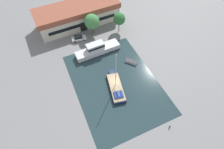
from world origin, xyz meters
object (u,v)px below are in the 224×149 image
quay_tree_by_water (119,19)px  small_dinghy (131,62)px  parked_car (79,38)px  motor_cruiser (97,50)px  warehouse_building (78,15)px  sailboat_moored (116,87)px  quay_tree_near_building (92,22)px

quay_tree_by_water → small_dinghy: bearing=-101.3°
parked_car → motor_cruiser: motor_cruiser is taller
warehouse_building → quay_tree_by_water: bearing=-43.4°
sailboat_moored → small_dinghy: sailboat_moored is taller
warehouse_building → parked_car: warehouse_building is taller
small_dinghy → parked_car: bearing=-94.6°
quay_tree_near_building → small_dinghy: quay_tree_near_building is taller
quay_tree_near_building → parked_car: quay_tree_near_building is taller
warehouse_building → parked_car: 9.35m
quay_tree_by_water → sailboat_moored: (-10.73, -20.68, -3.95)m
quay_tree_by_water → sailboat_moored: size_ratio=0.53×
motor_cruiser → sailboat_moored: bearing=176.2°
warehouse_building → motor_cruiser: (0.54, -16.26, -1.91)m
warehouse_building → motor_cruiser: warehouse_building is taller
quay_tree_by_water → motor_cruiser: size_ratio=0.47×
quay_tree_near_building → motor_cruiser: bearing=-102.4°
sailboat_moored → motor_cruiser: bearing=99.9°
quay_tree_near_building → small_dinghy: 17.78m
quay_tree_near_building → sailboat_moored: sailboat_moored is taller
quay_tree_by_water → parked_car: quay_tree_by_water is taller
quay_tree_by_water → sailboat_moored: 23.63m
warehouse_building → quay_tree_by_water: quay_tree_by_water is taller
warehouse_building → quay_tree_near_building: quay_tree_near_building is taller
parked_car → motor_cruiser: bearing=30.8°
warehouse_building → small_dinghy: (8.11, -23.87, -2.95)m
quay_tree_by_water → sailboat_moored: bearing=-117.4°
sailboat_moored → small_dinghy: (7.83, 6.24, -0.26)m
quay_tree_by_water → motor_cruiser: (-10.47, -6.83, -3.17)m
sailboat_moored → parked_car: bearing=109.0°
parked_car → quay_tree_by_water: bearing=93.9°
quay_tree_near_building → quay_tree_by_water: (8.57, -1.80, -0.28)m
warehouse_building → sailboat_moored: (0.28, -30.11, -2.69)m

